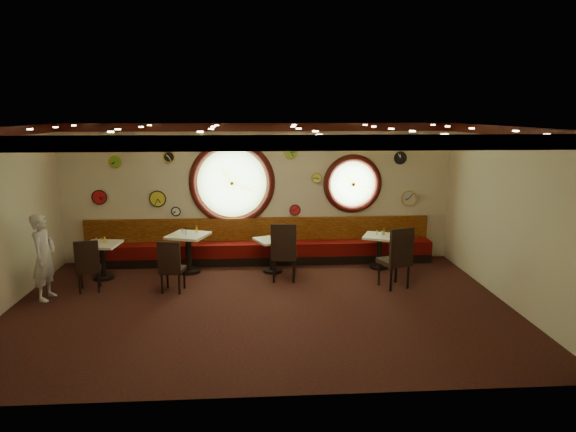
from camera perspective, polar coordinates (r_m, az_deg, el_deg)
The scene contains 48 objects.
floor at distance 9.42m, azimuth -3.02°, elevation -10.00°, with size 9.00×6.00×0.00m, color black.
ceiling at distance 8.77m, azimuth -3.25°, elevation 9.84°, with size 9.00×6.00×0.02m, color gold.
wall_back at distance 11.91m, azimuth -3.32°, elevation 2.55°, with size 9.00×0.02×3.20m, color beige.
wall_front at distance 6.06m, azimuth -2.77°, elevation -6.33°, with size 9.00×0.02×3.20m, color beige.
wall_right at distance 10.07m, azimuth 23.41°, elevation -0.05°, with size 0.02×6.00×3.20m, color beige.
molding_back at distance 11.72m, azimuth -3.40°, elevation 9.82°, with size 9.00×0.10×0.18m, color #350C09.
molding_front at distance 5.83m, azimuth -2.92°, elevation 8.10°, with size 9.00×0.10×0.18m, color #350C09.
molding_right at distance 9.88m, azimuth 23.85°, elevation 8.55°, with size 0.10×6.00×0.18m, color #350C09.
banquette_base at distance 11.97m, azimuth -3.22°, elevation -4.77°, with size 8.00×0.55×0.20m, color black.
banquette_seat at distance 11.90m, azimuth -3.23°, elevation -3.62°, with size 8.00×0.55×0.30m, color #530707.
banquette_back at distance 12.02m, azimuth -3.27°, elevation -1.50°, with size 8.00×0.10×0.55m, color #5B1107.
porthole_left_glass at distance 11.88m, azimuth -6.23°, elevation 3.70°, with size 1.66×1.66×0.02m, color #7CB16A.
porthole_left_frame at distance 11.87m, azimuth -6.23°, elevation 3.69°, with size 1.98×1.98×0.18m, color #350C09.
porthole_left_ring at distance 11.84m, azimuth -6.24°, elevation 3.67°, with size 1.61×1.61×0.03m, color gold.
porthole_right_glass at distance 12.10m, azimuth 7.17°, elevation 3.58°, with size 1.10×1.10×0.02m, color #7CB16A.
porthole_right_frame at distance 12.08m, azimuth 7.18°, elevation 3.57°, with size 1.38×1.38×0.18m, color #350C09.
porthole_right_ring at distance 12.05m, azimuth 7.21°, elevation 3.55°, with size 1.09×1.09×0.03m, color gold.
wall_clock_0 at distance 11.79m, azimuth 0.31°, elevation 7.13°, with size 0.30×0.30×0.03m, color #85BF3B.
wall_clock_1 at distance 12.09m, azimuth -14.28°, elevation 1.87°, with size 0.36×0.36×0.03m, color gold.
wall_clock_2 at distance 12.25m, azimuth 12.36°, elevation 6.33°, with size 0.28×0.28×0.03m, color black.
wall_clock_3 at distance 11.98m, azimuth 0.78°, elevation 0.68°, with size 0.24×0.24×0.03m, color red.
wall_clock_4 at distance 12.39m, azimuth -20.22°, elevation 1.97°, with size 0.32×0.32×0.03m, color red.
wall_clock_5 at distance 12.08m, azimuth -12.34°, elevation 0.50°, with size 0.20×0.20×0.03m, color white.
wall_clock_6 at distance 11.92m, azimuth -13.08°, elevation 6.40°, with size 0.24×0.24×0.03m, color black.
wall_clock_7 at distance 11.91m, azimuth 3.19°, elevation 4.25°, with size 0.22×0.22×0.03m, color #EFFA53.
wall_clock_8 at distance 12.18m, azimuth -18.66°, elevation 5.72°, with size 0.26×0.26×0.03m, color #6AB424.
wall_clock_9 at distance 12.44m, azimuth 13.28°, elevation 1.95°, with size 0.34×0.34×0.03m, color silver.
table_a at distance 11.43m, azimuth -19.93°, elevation -4.25°, with size 0.77×0.77×0.77m.
table_b at distance 11.36m, azimuth -10.99°, elevation -3.55°, with size 0.99×0.99×0.86m.
table_c at distance 11.21m, azimuth -1.72°, elevation -3.93°, with size 0.89×0.89×0.74m.
table_d at distance 11.67m, azimuth 10.14°, elevation -3.45°, with size 0.90×0.90×0.75m.
chair_a at distance 10.66m, azimuth -21.36°, elevation -4.84°, with size 0.52×0.52×0.65m.
chair_b at distance 10.15m, azimuth -12.88°, elevation -5.14°, with size 0.49×0.49×0.64m.
chair_c at distance 10.52m, azimuth -0.46°, elevation -3.62°, with size 0.57×0.57×0.77m.
chair_d at distance 10.32m, azimuth 12.10°, elevation -4.13°, with size 0.67×0.67×0.77m.
condiment_a_salt at distance 11.48m, azimuth -20.52°, elevation -2.51°, with size 0.04×0.04×0.10m, color silver.
condiment_b_salt at distance 11.38m, azimuth -11.65°, elevation -1.61°, with size 0.04×0.04×0.11m, color silver.
condiment_c_salt at distance 11.13m, azimuth -1.96°, elevation -2.34°, with size 0.03×0.03×0.09m, color #BABABE.
condiment_d_salt at distance 11.63m, azimuth 9.84°, elevation -1.80°, with size 0.04×0.04×0.11m, color silver.
condiment_a_pepper at distance 11.35m, azimuth -20.05°, elevation -2.60°, with size 0.04×0.04×0.11m, color silver.
condiment_b_pepper at distance 11.20m, azimuth -11.32°, elevation -1.86°, with size 0.04×0.04×0.10m, color silver.
condiment_c_pepper at distance 11.05m, azimuth -1.66°, elevation -2.44°, with size 0.03×0.03×0.09m, color silver.
condiment_d_pepper at distance 11.57m, azimuth 10.41°, elevation -1.88°, with size 0.04×0.04×0.11m, color silver.
condiment_a_bottle at distance 11.34m, azimuth -19.66°, elevation -2.51°, with size 0.04×0.04×0.14m, color yellow.
condiment_b_bottle at distance 11.37m, azimuth -10.10°, elevation -1.43°, with size 0.05×0.05×0.17m, color gold.
condiment_c_bottle at distance 11.16m, azimuth -1.10°, elevation -2.12°, with size 0.05×0.05×0.16m, color gold.
condiment_d_bottle at distance 11.64m, azimuth 10.60°, elevation -1.69°, with size 0.05×0.05×0.16m, color gold.
waiter at distance 10.54m, azimuth -25.49°, elevation -4.14°, with size 0.59×0.39×1.63m, color silver.
Camera 1 is at (-0.09, -8.77, 3.46)m, focal length 32.00 mm.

